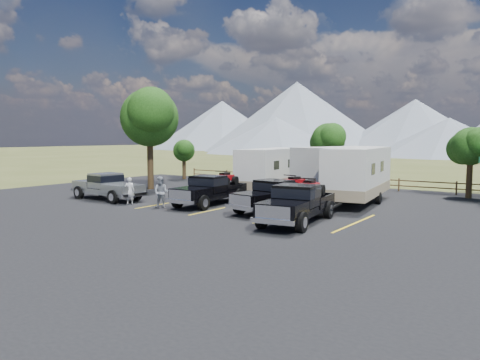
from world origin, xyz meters
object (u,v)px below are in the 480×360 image
Objects in this scene: rig_left at (210,189)px; trailer_center at (340,170)px; rig_right at (298,202)px; person_a at (130,191)px; person_b at (161,192)px; rig_center at (277,194)px; trailer_right at (358,174)px; tree_big_nw at (149,118)px; pickup_silver at (107,186)px; trailer_left at (271,170)px.

trailer_center is (4.84, 8.22, 0.83)m from rig_left.
rig_right reaches higher than person_a.
person_b is (-8.65, -0.27, -0.08)m from rig_right.
rig_center is 0.62× the size of trailer_center.
trailer_right is (2.59, 5.48, 0.85)m from rig_center.
rig_left reaches higher than rig_center.
pickup_silver is at bearing -69.82° from tree_big_nw.
rig_left is 0.61× the size of trailer_right.
trailer_right is at bearing -39.23° from trailer_center.
rig_right reaches higher than rig_center.
rig_right is 1.07× the size of pickup_silver.
pickup_silver is at bearing -45.21° from person_a.
trailer_left is 10.81m from person_a.
rig_center is at bearing 129.77° from rig_right.
trailer_left is at bearing 19.75° from tree_big_nw.
trailer_right reaches higher than rig_left.
rig_right reaches higher than pickup_silver.
rig_left is 4.56m from rig_center.
tree_big_nw reaches higher than rig_right.
person_a is at bearing 82.73° from pickup_silver.
trailer_left is at bearing -159.99° from trailer_center.
tree_big_nw reaches higher than pickup_silver.
trailer_right reaches higher than rig_right.
pickup_silver is 3.59× the size of person_a.
trailer_left is 0.95× the size of trailer_center.
trailer_center is at bearing 123.01° from trailer_right.
rig_left is at bearing 178.65° from person_a.
person_a is 0.91× the size of person_b.
rig_center is 6.12m from trailer_right.
pickup_silver is (2.26, -6.16, -4.66)m from tree_big_nw.
person_a is at bearing -153.67° from rig_center.
rig_left is 7.19m from pickup_silver.
rig_left is at bearing -170.08° from rig_center.
tree_big_nw is 1.30× the size of rig_left.
person_b is at bearing -41.55° from tree_big_nw.
tree_big_nw is 1.29× the size of rig_center.
tree_big_nw reaches higher than trailer_center.
rig_right is 3.49× the size of person_b.
trailer_left is 11.63m from pickup_silver.
person_a is (-9.01, -10.83, -0.96)m from trailer_center.
rig_left is at bearing -96.11° from trailer_left.
rig_center reaches higher than person_a.
rig_left is 0.95× the size of rig_right.
trailer_right is 13.96m from person_a.
pickup_silver is (-11.45, -2.07, -0.04)m from rig_center.
trailer_center is at bearing -163.12° from person_a.
rig_right is at bearing -21.71° from tree_big_nw.
trailer_left is (-4.66, 7.34, 0.75)m from rig_center.
trailer_left is 5.01m from trailer_center.
person_a is at bearing -151.82° from trailer_right.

